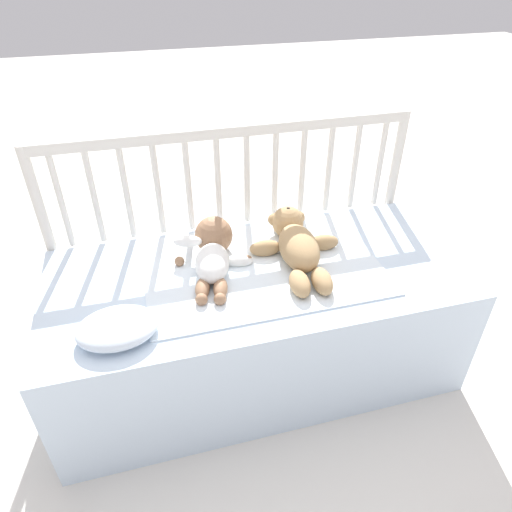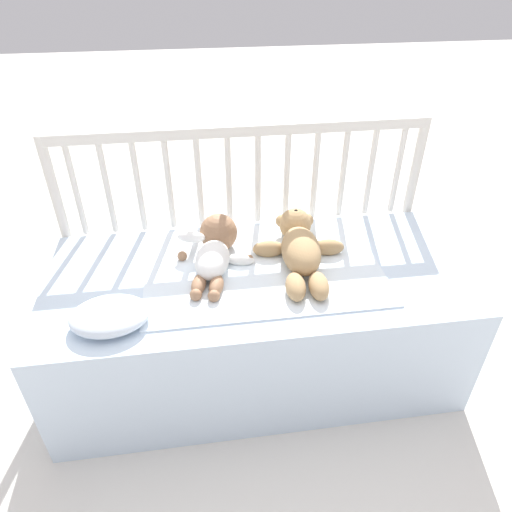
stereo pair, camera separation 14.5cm
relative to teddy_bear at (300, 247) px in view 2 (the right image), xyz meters
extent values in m
plane|color=silver|center=(-0.15, -0.05, -0.48)|extent=(12.00, 12.00, 0.00)
cube|color=silver|center=(-0.15, -0.05, -0.27)|extent=(1.35, 0.61, 0.43)
cylinder|color=beige|center=(-0.81, 0.28, -0.08)|extent=(0.04, 0.04, 0.81)
cylinder|color=beige|center=(0.50, 0.28, -0.08)|extent=(0.04, 0.04, 0.81)
cube|color=beige|center=(-0.15, 0.28, 0.31)|extent=(1.31, 0.03, 0.04)
cylinder|color=beige|center=(-0.74, 0.28, 0.12)|extent=(0.02, 0.02, 0.34)
cylinder|color=beige|center=(-0.63, 0.28, 0.12)|extent=(0.02, 0.02, 0.34)
cylinder|color=beige|center=(-0.52, 0.28, 0.12)|extent=(0.02, 0.02, 0.34)
cylinder|color=beige|center=(-0.42, 0.28, 0.12)|extent=(0.02, 0.02, 0.34)
cylinder|color=beige|center=(-0.31, 0.28, 0.12)|extent=(0.02, 0.02, 0.34)
cylinder|color=beige|center=(-0.21, 0.28, 0.12)|extent=(0.02, 0.02, 0.34)
cylinder|color=beige|center=(-0.10, 0.28, 0.12)|extent=(0.02, 0.02, 0.34)
cylinder|color=beige|center=(0.01, 0.28, 0.12)|extent=(0.02, 0.02, 0.34)
cylinder|color=beige|center=(0.11, 0.28, 0.12)|extent=(0.02, 0.02, 0.34)
cylinder|color=beige|center=(0.22, 0.28, 0.12)|extent=(0.02, 0.02, 0.34)
cylinder|color=beige|center=(0.32, 0.28, 0.12)|extent=(0.02, 0.02, 0.34)
cylinder|color=beige|center=(0.43, 0.28, 0.12)|extent=(0.02, 0.02, 0.34)
cube|color=white|center=(-0.13, -0.03, -0.05)|extent=(0.76, 0.51, 0.01)
ellipsoid|color=tan|center=(0.00, -0.03, 0.00)|extent=(0.15, 0.25, 0.11)
sphere|color=tan|center=(0.01, 0.13, 0.01)|extent=(0.11, 0.11, 0.11)
sphere|color=tan|center=(0.01, 0.13, 0.04)|extent=(0.05, 0.05, 0.05)
sphere|color=black|center=(0.01, 0.13, 0.06)|extent=(0.02, 0.02, 0.02)
sphere|color=tan|center=(-0.03, 0.16, 0.01)|extent=(0.05, 0.05, 0.05)
sphere|color=tan|center=(0.06, 0.15, 0.01)|extent=(0.05, 0.05, 0.05)
ellipsoid|color=tan|center=(-0.10, 0.03, -0.02)|extent=(0.11, 0.07, 0.06)
ellipsoid|color=tan|center=(0.10, 0.02, -0.02)|extent=(0.11, 0.07, 0.06)
ellipsoid|color=tan|center=(-0.05, -0.18, -0.02)|extent=(0.07, 0.13, 0.06)
ellipsoid|color=tan|center=(0.02, -0.19, -0.02)|extent=(0.07, 0.13, 0.06)
ellipsoid|color=white|center=(-0.29, -0.03, 0.00)|extent=(0.15, 0.20, 0.09)
sphere|color=#936B4C|center=(-0.26, 0.10, 0.01)|extent=(0.13, 0.13, 0.13)
ellipsoid|color=white|center=(-0.35, 0.07, 0.03)|extent=(0.10, 0.06, 0.04)
ellipsoid|color=white|center=(-0.20, 0.00, -0.03)|extent=(0.10, 0.06, 0.04)
sphere|color=#936B4C|center=(-0.39, 0.05, -0.03)|extent=(0.03, 0.03, 0.03)
sphere|color=#936B4C|center=(-0.17, 0.00, -0.03)|extent=(0.03, 0.03, 0.03)
ellipsoid|color=#936B4C|center=(-0.34, -0.12, -0.03)|extent=(0.06, 0.10, 0.04)
ellipsoid|color=#936B4C|center=(-0.29, -0.13, -0.03)|extent=(0.06, 0.10, 0.04)
sphere|color=#936B4C|center=(-0.35, -0.16, -0.03)|extent=(0.04, 0.04, 0.04)
sphere|color=#936B4C|center=(-0.30, -0.18, -0.03)|extent=(0.04, 0.04, 0.04)
ellipsoid|color=silver|center=(-0.59, -0.23, -0.02)|extent=(0.22, 0.17, 0.06)
camera|label=1|loc=(-0.46, -1.19, 0.84)|focal=32.00mm
camera|label=2|loc=(-0.32, -1.22, 0.84)|focal=32.00mm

